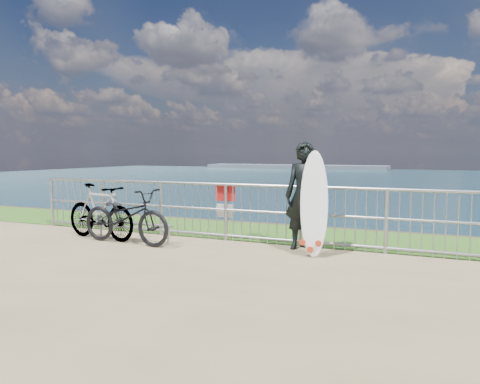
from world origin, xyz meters
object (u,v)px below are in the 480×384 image
at_px(bicycle_far, 100,212).
at_px(surfer, 305,196).
at_px(surfboard, 314,207).
at_px(bicycle_near, 126,216).

bearing_deg(bicycle_far, surfer, -70.59).
bearing_deg(surfer, surfboard, -60.55).
distance_m(surfboard, bicycle_far, 4.25).
distance_m(surfer, surfboard, 0.52).
xyz_separation_m(surfer, bicycle_near, (-3.23, -0.85, -0.43)).
xyz_separation_m(surfer, surfboard, (0.28, -0.41, -0.14)).
xyz_separation_m(surfboard, bicycle_far, (-4.23, -0.28, -0.26)).
bearing_deg(bicycle_far, bicycle_near, -92.32).
bearing_deg(surfboard, bicycle_near, -172.89).
bearing_deg(bicycle_far, surfboard, -76.74).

